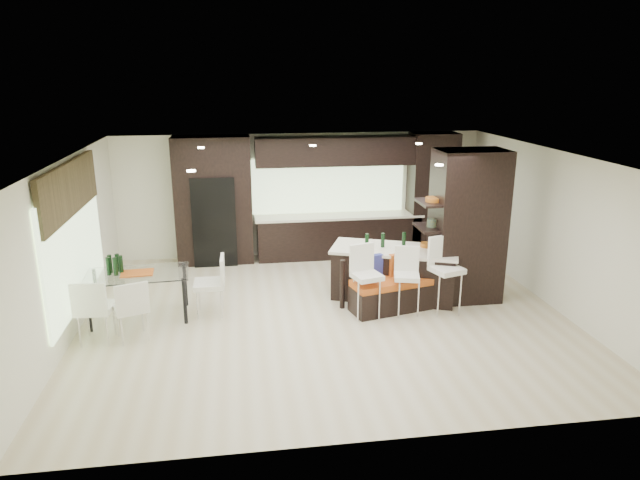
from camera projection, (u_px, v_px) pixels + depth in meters
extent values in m
plane|color=beige|center=(325.00, 315.00, 9.69)|extent=(8.00, 8.00, 0.00)
cube|color=white|center=(301.00, 195.00, 12.63)|extent=(8.00, 0.02, 2.70)
cube|color=white|center=(68.00, 249.00, 8.75)|extent=(0.02, 7.00, 2.70)
cube|color=white|center=(553.00, 229.00, 9.87)|extent=(0.02, 7.00, 2.70)
cube|color=white|center=(326.00, 156.00, 8.93)|extent=(8.00, 7.00, 0.02)
cube|color=#B2D199|center=(75.00, 245.00, 8.95)|extent=(0.04, 3.20, 1.90)
cube|color=#B2D199|center=(328.00, 185.00, 12.62)|extent=(3.40, 0.04, 1.20)
cube|color=brown|center=(69.00, 189.00, 8.70)|extent=(0.08, 3.00, 0.80)
cube|color=white|center=(323.00, 155.00, 9.17)|extent=(4.00, 3.00, 0.02)
cube|color=black|center=(326.00, 197.00, 12.39)|extent=(6.80, 0.68, 2.70)
cube|color=black|center=(215.00, 220.00, 12.12)|extent=(0.90, 0.68, 1.90)
cube|color=black|center=(467.00, 226.00, 10.05)|extent=(1.20, 0.80, 2.70)
cube|color=black|center=(394.00, 273.00, 10.35)|extent=(2.43, 1.70, 0.93)
cube|color=white|center=(367.00, 289.00, 9.48)|extent=(0.54, 0.54, 0.99)
cube|color=white|center=(406.00, 288.00, 9.60)|extent=(0.50, 0.50, 0.93)
cube|color=white|center=(446.00, 283.00, 9.65)|extent=(0.59, 0.59, 1.06)
cube|color=black|center=(393.00, 294.00, 9.83)|extent=(1.54, 0.89, 0.56)
cube|color=white|center=(139.00, 296.00, 9.46)|extent=(1.70, 1.03, 0.79)
cube|color=white|center=(131.00, 312.00, 8.70)|extent=(0.63, 0.63, 0.90)
cube|color=white|center=(96.00, 312.00, 8.61)|extent=(0.55, 0.55, 0.95)
cube|color=white|center=(210.00, 288.00, 9.60)|extent=(0.51, 0.51, 0.93)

